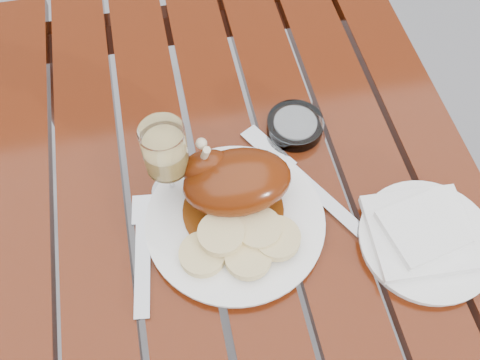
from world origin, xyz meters
name	(u,v)px	position (x,y,z in m)	size (l,w,h in m)	color
ground	(242,348)	(0.00, 0.00, 0.00)	(60.00, 60.00, 0.00)	slate
table	(243,302)	(0.00, 0.00, 0.38)	(0.80, 1.20, 0.75)	#5F1F0B
dinner_plate	(235,222)	(-0.01, 0.00, 0.76)	(0.27, 0.27, 0.02)	white
roast_duck	(233,181)	(-0.01, 0.04, 0.81)	(0.17, 0.16, 0.12)	#602B0A
bread_dumplings	(241,242)	(-0.01, -0.05, 0.78)	(0.18, 0.11, 0.03)	#DFC787
wine_glass	(168,164)	(-0.10, 0.08, 0.83)	(0.07, 0.07, 0.16)	#E6C568
side_plate	(426,241)	(0.26, -0.09, 0.76)	(0.20, 0.20, 0.02)	white
napkin	(420,232)	(0.25, -0.08, 0.77)	(0.15, 0.14, 0.01)	white
ashtray	(295,126)	(0.12, 0.16, 0.76)	(0.10, 0.10, 0.02)	#B2B7BC
fork	(143,259)	(-0.16, -0.03, 0.75)	(0.02, 0.18, 0.01)	gray
knife	(313,190)	(0.12, 0.03, 0.75)	(0.02, 0.24, 0.01)	gray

